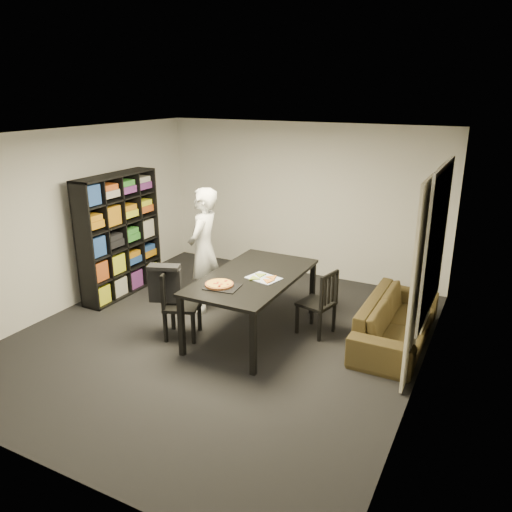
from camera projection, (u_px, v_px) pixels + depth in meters
The scene contains 16 objects.
room at pixel (218, 242), 6.18m from camera, with size 5.01×5.51×2.61m.
window_pane at pixel (437, 241), 5.55m from camera, with size 0.02×1.40×1.60m, color black.
window_frame at pixel (436, 241), 5.55m from camera, with size 0.03×1.52×1.72m, color white.
curtain_left at pixel (417, 284), 5.26m from camera, with size 0.03×0.70×2.25m, color beige.
curtain_right at pixel (432, 256), 6.13m from camera, with size 0.03×0.70×2.25m, color beige.
bookshelf at pixel (120, 235), 7.73m from camera, with size 0.35×1.50×1.90m, color black.
dining_table at pixel (252, 281), 6.48m from camera, with size 1.09×1.96×0.82m.
chair_left at pixel (175, 299), 6.45m from camera, with size 0.55×0.55×0.92m.
chair_right at pixel (322, 299), 6.50m from camera, with size 0.49×0.49×0.89m.
draped_jacket at pixel (165, 282), 6.38m from camera, with size 0.44×0.31×0.51m.
person at pixel (204, 250), 7.15m from camera, with size 0.66×0.43×1.81m, color silver.
baking_tray at pixel (223, 287), 6.06m from camera, with size 0.40×0.32×0.01m, color black.
pepperoni_pizza at pixel (219, 284), 6.09m from camera, with size 0.35×0.35×0.03m.
kitchen_towel at pixel (264, 278), 6.35m from camera, with size 0.40×0.30×0.01m, color white.
pizza_slices at pixel (264, 278), 6.33m from camera, with size 0.37×0.31×0.01m, color gold, non-canonical shape.
sofa at pixel (397, 320), 6.40m from camera, with size 1.95×0.76×0.57m, color #3A2B17.
Camera 1 is at (3.11, -5.04, 3.11)m, focal length 35.00 mm.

